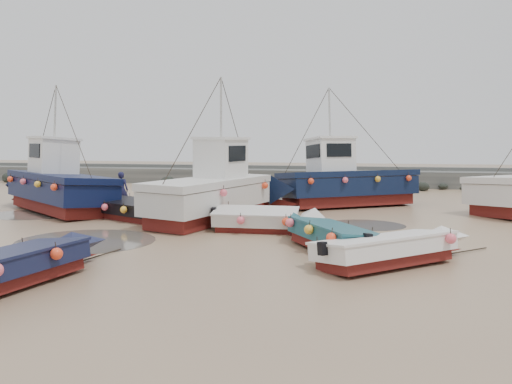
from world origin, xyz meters
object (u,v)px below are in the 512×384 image
dinghy_5 (265,217)px  person (122,208)px  dinghy_4 (132,207)px  cabin_boat_1 (217,189)px  dinghy_1 (12,263)px  dinghy_2 (327,232)px  cabin_boat_2 (338,182)px  dinghy_3 (396,246)px  cabin_boat_0 (54,184)px

dinghy_5 → person: 9.89m
dinghy_4 → cabin_boat_1: bearing=-53.4°
dinghy_1 → dinghy_2: same height
dinghy_1 → cabin_boat_2: (7.19, 15.99, 0.79)m
dinghy_4 → dinghy_2: bearing=-90.1°
dinghy_5 → dinghy_3: bearing=44.6°
cabin_boat_0 → cabin_boat_2: size_ratio=0.99×
cabin_boat_2 → dinghy_1: bearing=124.2°
dinghy_5 → cabin_boat_2: size_ratio=0.58×
dinghy_1 → person: size_ratio=3.52×
dinghy_3 → cabin_boat_1: size_ratio=0.54×
dinghy_3 → cabin_boat_2: bearing=149.0°
dinghy_1 → dinghy_3: bearing=34.9°
dinghy_2 → cabin_boat_1: cabin_boat_1 is taller
dinghy_1 → dinghy_4: 10.08m
cabin_boat_2 → dinghy_3: bearing=158.5°
dinghy_1 → cabin_boat_1: cabin_boat_1 is taller
dinghy_3 → dinghy_5: same height
cabin_boat_0 → cabin_boat_2: 14.44m
dinghy_5 → dinghy_1: bearing=-32.0°
dinghy_1 → person: (-3.77, 13.24, -0.54)m
person → cabin_boat_0: bearing=15.3°
dinghy_2 → dinghy_5: size_ratio=0.96×
cabin_boat_1 → cabin_boat_2: 7.37m
cabin_boat_0 → cabin_boat_1: same height
cabin_boat_0 → dinghy_2: bearing=-78.0°
dinghy_2 → cabin_boat_0: cabin_boat_0 is taller
cabin_boat_0 → dinghy_5: bearing=-71.0°
dinghy_5 → cabin_boat_1: bearing=-134.3°
cabin_boat_1 → person: (-5.90, 2.60, -1.34)m
person → dinghy_3: bearing=130.9°
cabin_boat_0 → person: (2.83, 1.56, -1.32)m
dinghy_2 → dinghy_5: (-2.52, 2.70, 0.01)m
cabin_boat_1 → person: bearing=172.9°
dinghy_5 → cabin_boat_1: cabin_boat_1 is taller
dinghy_3 → cabin_boat_0: size_ratio=0.57×
dinghy_1 → dinghy_3: 10.12m
cabin_boat_0 → dinghy_1: bearing=-114.8°
dinghy_1 → dinghy_4: bearing=111.3°
cabin_boat_0 → cabin_boat_2: same height
dinghy_1 → cabin_boat_2: 17.55m
person → dinghy_5: bearing=136.0°
dinghy_2 → dinghy_4: size_ratio=0.85×
dinghy_5 → person: dinghy_5 is taller
dinghy_3 → person: 16.08m
dinghy_4 → cabin_boat_2: 10.71m
cabin_boat_2 → person: size_ratio=5.06×
cabin_boat_2 → cabin_boat_1: bearing=105.1°
dinghy_2 → cabin_boat_2: bearing=57.6°
dinghy_2 → dinghy_5: bearing=100.2°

